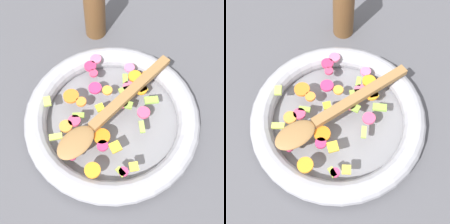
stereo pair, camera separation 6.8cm
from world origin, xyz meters
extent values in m
plane|color=#4C4C51|center=(0.00, 0.00, 0.00)|extent=(4.00, 4.00, 0.00)
cylinder|color=slate|center=(0.00, 0.00, 0.01)|extent=(0.34, 0.34, 0.01)
torus|color=#9E9EA5|center=(0.00, 0.00, 0.03)|extent=(0.39, 0.39, 0.05)
cylinder|color=orange|center=(0.07, 0.00, 0.05)|extent=(0.03, 0.03, 0.01)
cylinder|color=orange|center=(-0.02, -0.11, 0.05)|extent=(0.03, 0.03, 0.01)
cylinder|color=orange|center=(0.10, -0.01, 0.05)|extent=(0.05, 0.05, 0.01)
cylinder|color=orange|center=(-0.04, -0.12, 0.05)|extent=(0.03, 0.03, 0.01)
cylinder|color=orange|center=(0.08, 0.07, 0.05)|extent=(0.04, 0.04, 0.01)
cylinder|color=orange|center=(0.00, 0.06, 0.05)|extent=(0.04, 0.04, 0.01)
cylinder|color=orange|center=(-0.04, -0.08, 0.05)|extent=(0.04, 0.04, 0.01)
cylinder|color=orange|center=(-0.01, 0.14, 0.05)|extent=(0.03, 0.03, 0.01)
cylinder|color=#FA9834|center=(0.03, -0.05, 0.05)|extent=(0.03, 0.03, 0.01)
cube|color=#BECD50|center=(0.09, 0.10, 0.05)|extent=(0.03, 0.02, 0.01)
cube|color=#8DBF44|center=(-0.07, -0.06, 0.05)|extent=(0.03, 0.03, 0.01)
cube|color=#A6CB50|center=(-0.07, 0.01, 0.05)|extent=(0.02, 0.03, 0.01)
cube|color=#93C744|center=(0.00, -0.09, 0.05)|extent=(0.02, 0.03, 0.01)
cube|color=#86AC40|center=(-0.03, -0.03, 0.05)|extent=(0.03, 0.02, 0.01)
cube|color=#B8D054|center=(0.14, 0.02, 0.05)|extent=(0.03, 0.03, 0.01)
cube|color=#8CAC42|center=(-0.01, -0.06, 0.05)|extent=(0.03, 0.03, 0.01)
cube|color=#8DB240|center=(0.07, 0.03, 0.05)|extent=(0.03, 0.02, 0.01)
cube|color=#A6BC3E|center=(-0.06, 0.12, 0.05)|extent=(0.02, 0.02, 0.01)
cylinder|color=#D33666|center=(0.04, 0.12, 0.05)|extent=(0.02, 0.02, 0.01)
cylinder|color=#D63A69|center=(-0.07, 0.12, 0.05)|extent=(0.02, 0.02, 0.01)
cylinder|color=#DD4267|center=(0.07, 0.05, 0.05)|extent=(0.04, 0.04, 0.01)
cylinder|color=#D62E5C|center=(0.09, -0.10, 0.05)|extent=(0.03, 0.03, 0.01)
cylinder|color=#D15776|center=(-0.01, -0.07, 0.05)|extent=(0.04, 0.04, 0.01)
cylinder|color=#DE678F|center=(0.08, -0.12, 0.05)|extent=(0.03, 0.03, 0.01)
cylinder|color=#D63069|center=(0.06, -0.04, 0.05)|extent=(0.04, 0.04, 0.01)
cylinder|color=#D33B61|center=(0.07, -0.08, 0.05)|extent=(0.02, 0.02, 0.01)
cylinder|color=#C92F62|center=(-0.01, 0.08, 0.05)|extent=(0.03, 0.03, 0.01)
cylinder|color=pink|center=(0.00, -0.12, 0.05)|extent=(0.03, 0.03, 0.01)
cylinder|color=#E74871|center=(-0.07, -0.02, 0.05)|extent=(0.04, 0.04, 0.01)
cylinder|color=#E54C79|center=(-0.01, -0.03, 0.05)|extent=(0.04, 0.04, 0.01)
cube|color=yellow|center=(0.03, 0.00, 0.05)|extent=(0.02, 0.02, 0.01)
cube|color=gold|center=(-0.04, -0.08, 0.05)|extent=(0.03, 0.03, 0.01)
cube|color=yellow|center=(-0.08, 0.10, 0.05)|extent=(0.02, 0.02, 0.01)
cube|color=gold|center=(-0.03, 0.08, 0.05)|extent=(0.03, 0.03, 0.01)
cube|color=olive|center=(-0.03, -0.06, 0.06)|extent=(0.12, 0.24, 0.01)
ellipsoid|color=olive|center=(0.04, 0.10, 0.06)|extent=(0.09, 0.11, 0.01)
cylinder|color=brown|center=(0.13, -0.25, 0.08)|extent=(0.05, 0.05, 0.17)
camera|label=1|loc=(-0.11, 0.31, 0.65)|focal=50.00mm
camera|label=2|loc=(-0.17, 0.28, 0.65)|focal=50.00mm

